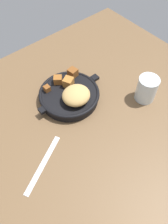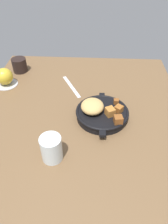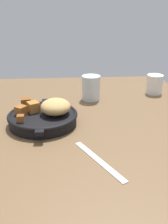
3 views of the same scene
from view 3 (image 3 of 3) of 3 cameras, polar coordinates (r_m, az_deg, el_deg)
ground_plane at (r=83.13cm, az=-2.30°, el=-3.16°), size 106.26×90.46×2.40cm
cast_iron_skillet at (r=82.22cm, az=-8.60°, el=-0.66°), size 25.83×21.55×8.05cm
butter_knife at (r=64.10cm, az=3.24°, el=-10.41°), size 18.40×10.80×0.36cm
white_creamer_pitcher at (r=111.98cm, az=15.09°, el=5.85°), size 6.54×6.54×7.79cm
water_glass_tall at (r=101.04cm, az=1.54°, el=5.29°), size 7.12×7.12×9.39cm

